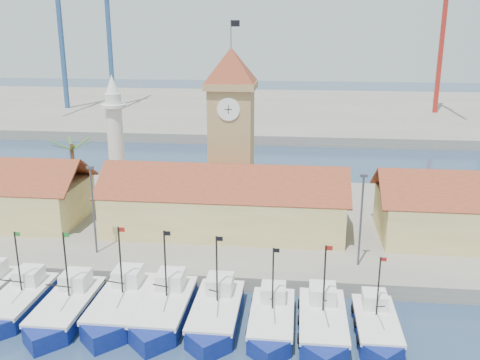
# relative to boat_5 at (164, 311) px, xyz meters

# --- Properties ---
(ground) EXTENTS (400.00, 400.00, 0.00)m
(ground) POSITION_rel_boat_5_xyz_m (2.70, -2.66, -0.83)
(ground) COLOR #1D334E
(ground) RESTS_ON ground
(quay) EXTENTS (140.00, 32.00, 1.50)m
(quay) POSITION_rel_boat_5_xyz_m (2.70, 21.34, -0.08)
(quay) COLOR gray
(quay) RESTS_ON ground
(terminal) EXTENTS (240.00, 80.00, 2.00)m
(terminal) POSITION_rel_boat_5_xyz_m (2.70, 107.34, 0.17)
(terminal) COLOR gray
(terminal) RESTS_ON ground
(boat_2) EXTENTS (3.57, 9.77, 7.39)m
(boat_2) POSITION_rel_boat_5_xyz_m (-12.80, -0.11, -0.06)
(boat_2) COLOR navy
(boat_2) RESTS_ON ground
(boat_3) EXTENTS (3.77, 10.32, 7.81)m
(boat_3) POSITION_rel_boat_5_xyz_m (-8.22, -0.83, -0.02)
(boat_3) COLOR navy
(boat_3) RESTS_ON ground
(boat_4) EXTENTS (3.92, 10.74, 8.12)m
(boat_4) POSITION_rel_boat_5_xyz_m (-3.87, 0.10, 0.01)
(boat_4) COLOR navy
(boat_4) RESTS_ON ground
(boat_5) EXTENTS (3.86, 10.58, 8.00)m
(boat_5) POSITION_rel_boat_5_xyz_m (0.00, 0.00, 0.00)
(boat_5) COLOR navy
(boat_5) RESTS_ON ground
(boat_6) EXTENTS (3.77, 10.34, 7.82)m
(boat_6) POSITION_rel_boat_5_xyz_m (4.36, -0.25, -0.02)
(boat_6) COLOR navy
(boat_6) RESTS_ON ground
(boat_7) EXTENTS (3.48, 9.53, 7.21)m
(boat_7) POSITION_rel_boat_5_xyz_m (8.97, -0.69, -0.08)
(boat_7) COLOR navy
(boat_7) RESTS_ON ground
(boat_8) EXTENTS (3.70, 10.15, 7.68)m
(boat_8) POSITION_rel_boat_5_xyz_m (13.02, -0.81, -0.03)
(boat_8) COLOR navy
(boat_8) RESTS_ON ground
(boat_9) EXTENTS (3.28, 9.00, 6.81)m
(boat_9) POSITION_rel_boat_5_xyz_m (17.25, -0.57, -0.12)
(boat_9) COLOR navy
(boat_9) RESTS_ON ground
(hall_center) EXTENTS (27.04, 10.13, 7.61)m
(hall_center) POSITION_rel_boat_5_xyz_m (2.70, 17.34, 3.16)
(hall_center) COLOR #E9D480
(hall_center) RESTS_ON quay
(clock_tower) EXTENTS (5.80, 5.80, 22.70)m
(clock_tower) POSITION_rel_boat_5_xyz_m (2.70, 23.34, 11.13)
(clock_tower) COLOR #A28353
(clock_tower) RESTS_ON quay
(minaret) EXTENTS (3.00, 3.00, 16.30)m
(minaret) POSITION_rel_boat_5_xyz_m (-12.30, 25.34, 8.90)
(minaret) COLOR silver
(minaret) RESTS_ON quay
(palm_tree) EXTENTS (5.60, 5.03, 8.39)m
(palm_tree) POSITION_rel_boat_5_xyz_m (-17.30, 23.34, 5.42)
(palm_tree) COLOR brown
(palm_tree) RESTS_ON quay
(lamp_posts) EXTENTS (80.70, 0.25, 9.03)m
(lamp_posts) POSITION_rel_boat_5_xyz_m (3.20, 9.34, 5.65)
(lamp_posts) COLOR #3F3F44
(lamp_posts) RESTS_ON quay
(crane_blue_far) EXTENTS (1.00, 36.70, 42.97)m
(crane_blue_far) POSITION_rel_boat_5_xyz_m (-51.74, 97.35, 25.35)
(crane_blue_far) COLOR #294C80
(crane_blue_far) RESTS_ON terminal
(crane_blue_near) EXTENTS (1.00, 29.06, 40.43)m
(crane_blue_near) POSITION_rel_boat_5_xyz_m (-40.93, 104.39, 23.32)
(crane_blue_near) COLOR #294C80
(crane_blue_near) RESTS_ON terminal
(crane_red_right) EXTENTS (1.00, 34.83, 45.64)m
(crane_red_right) POSITION_rel_boat_5_xyz_m (45.08, 100.73, 26.67)
(crane_red_right) COLOR #AA221A
(crane_red_right) RESTS_ON terminal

